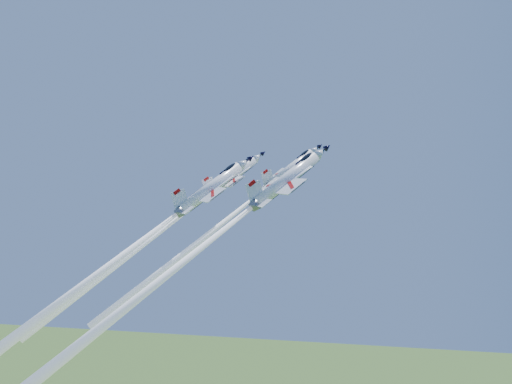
% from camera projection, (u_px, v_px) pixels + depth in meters
% --- Properties ---
extents(jet_lead, '(30.29, 24.19, 34.58)m').
position_uv_depth(jet_lead, '(222.00, 224.00, 95.74)').
color(jet_lead, white).
extents(jet_left, '(31.35, 25.04, 35.86)m').
position_uv_depth(jet_left, '(159.00, 232.00, 98.08)').
color(jet_left, white).
extents(jet_right, '(38.42, 30.69, 43.89)m').
position_uv_depth(jet_right, '(189.00, 257.00, 85.90)').
color(jet_right, white).
extents(jet_slot, '(33.37, 26.60, 37.50)m').
position_uv_depth(jet_slot, '(135.00, 246.00, 93.07)').
color(jet_slot, white).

